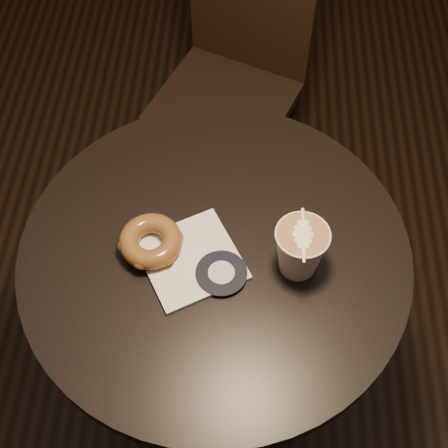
% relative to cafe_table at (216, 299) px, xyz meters
% --- Properties ---
extents(cafe_table, '(0.70, 0.70, 0.75)m').
position_rel_cafe_table_xyz_m(cafe_table, '(0.00, 0.00, 0.00)').
color(cafe_table, black).
rests_on(cafe_table, ground).
extents(chair, '(0.48, 0.48, 0.92)m').
position_rel_cafe_table_xyz_m(chair, '(0.02, 0.78, -0.04)').
color(chair, black).
rests_on(chair, ground).
extents(pastry_bag, '(0.22, 0.22, 0.01)m').
position_rel_cafe_table_xyz_m(pastry_bag, '(-0.04, -0.03, 0.20)').
color(pastry_bag, silver).
rests_on(pastry_bag, cafe_table).
extents(doughnut, '(0.11, 0.11, 0.04)m').
position_rel_cafe_table_xyz_m(doughnut, '(-0.11, -0.01, 0.23)').
color(doughnut, brown).
rests_on(doughnut, pastry_bag).
extents(latte_cup, '(0.09, 0.09, 0.10)m').
position_rel_cafe_table_xyz_m(latte_cup, '(0.15, -0.03, 0.25)').
color(latte_cup, white).
rests_on(latte_cup, cafe_table).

